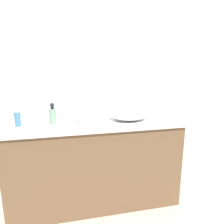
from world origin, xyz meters
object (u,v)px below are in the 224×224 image
at_px(sink_basin, 129,114).
at_px(tissue_box, 87,114).
at_px(lotion_bottle, 18,119).
at_px(soap_dispenser, 53,115).

relative_size(sink_basin, tissue_box, 2.14).
bearing_deg(tissue_box, lotion_bottle, -178.85).
relative_size(sink_basin, soap_dispenser, 1.92).
height_order(lotion_bottle, tissue_box, tissue_box).
xyz_separation_m(lotion_bottle, tissue_box, (0.59, 0.01, 0.01)).
bearing_deg(tissue_box, soap_dispenser, 179.71).
distance_m(sink_basin, tissue_box, 0.40).
bearing_deg(soap_dispenser, sink_basin, -1.49).
height_order(soap_dispenser, lotion_bottle, soap_dispenser).
bearing_deg(lotion_bottle, sink_basin, -0.28).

